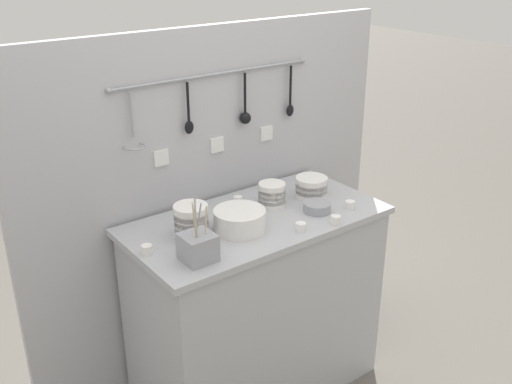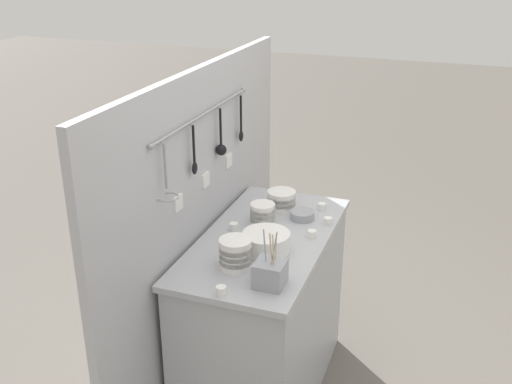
{
  "view_description": "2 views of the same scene",
  "coord_description": "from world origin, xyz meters",
  "px_view_note": "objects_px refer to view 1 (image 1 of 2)",
  "views": [
    {
      "loc": [
        -1.44,
        -1.92,
        2.1
      ],
      "look_at": [
        -0.02,
        -0.03,
        1.08
      ],
      "focal_mm": 42.0,
      "sensor_mm": 36.0,
      "label": 1
    },
    {
      "loc": [
        -2.45,
        -0.85,
        2.28
      ],
      "look_at": [
        -0.08,
        0.02,
        1.21
      ],
      "focal_mm": 42.0,
      "sensor_mm": 36.0,
      "label": 2
    }
  ],
  "objects_px": {
    "steel_mixing_bowl": "(317,207)",
    "cup_edge_far": "(350,205)",
    "plate_stack": "(240,220)",
    "bowl_stack_tall_left": "(311,187)",
    "cup_back_right": "(336,220)",
    "bowl_stack_back_corner": "(272,195)",
    "bowl_stack_wide_centre": "(191,221)",
    "cup_mid_row": "(238,200)",
    "cutlery_caddy": "(198,247)",
    "cup_back_left": "(301,227)",
    "cup_edge_near": "(147,249)"
  },
  "relations": [
    {
      "from": "plate_stack",
      "to": "cutlery_caddy",
      "type": "xyz_separation_m",
      "value": [
        -0.28,
        -0.11,
        0.01
      ]
    },
    {
      "from": "plate_stack",
      "to": "cup_back_left",
      "type": "xyz_separation_m",
      "value": [
        0.2,
        -0.16,
        -0.03
      ]
    },
    {
      "from": "cup_back_right",
      "to": "cup_back_left",
      "type": "bearing_deg",
      "value": 166.87
    },
    {
      "from": "bowl_stack_wide_centre",
      "to": "bowl_stack_back_corner",
      "type": "bearing_deg",
      "value": 4.22
    },
    {
      "from": "steel_mixing_bowl",
      "to": "cup_back_right",
      "type": "height_order",
      "value": "steel_mixing_bowl"
    },
    {
      "from": "bowl_stack_wide_centre",
      "to": "plate_stack",
      "type": "relative_size",
      "value": 0.65
    },
    {
      "from": "cutlery_caddy",
      "to": "cup_edge_near",
      "type": "distance_m",
      "value": 0.22
    },
    {
      "from": "bowl_stack_tall_left",
      "to": "bowl_stack_wide_centre",
      "type": "bearing_deg",
      "value": -179.69
    },
    {
      "from": "cup_mid_row",
      "to": "cup_edge_far",
      "type": "xyz_separation_m",
      "value": [
        0.38,
        -0.35,
        0.0
      ]
    },
    {
      "from": "bowl_stack_wide_centre",
      "to": "cutlery_caddy",
      "type": "height_order",
      "value": "cutlery_caddy"
    },
    {
      "from": "steel_mixing_bowl",
      "to": "cup_back_left",
      "type": "height_order",
      "value": "steel_mixing_bowl"
    },
    {
      "from": "plate_stack",
      "to": "steel_mixing_bowl",
      "type": "bearing_deg",
      "value": -9.15
    },
    {
      "from": "cup_mid_row",
      "to": "cup_edge_near",
      "type": "height_order",
      "value": "same"
    },
    {
      "from": "bowl_stack_back_corner",
      "to": "cup_back_left",
      "type": "bearing_deg",
      "value": -102.02
    },
    {
      "from": "bowl_stack_tall_left",
      "to": "cup_mid_row",
      "type": "xyz_separation_m",
      "value": [
        -0.33,
        0.14,
        -0.03
      ]
    },
    {
      "from": "plate_stack",
      "to": "bowl_stack_tall_left",
      "type": "bearing_deg",
      "value": 9.46
    },
    {
      "from": "cup_edge_near",
      "to": "cup_back_right",
      "type": "bearing_deg",
      "value": -18.1
    },
    {
      "from": "bowl_stack_back_corner",
      "to": "cup_back_left",
      "type": "xyz_separation_m",
      "value": [
        -0.06,
        -0.27,
        -0.04
      ]
    },
    {
      "from": "plate_stack",
      "to": "cup_mid_row",
      "type": "distance_m",
      "value": 0.27
    },
    {
      "from": "bowl_stack_wide_centre",
      "to": "cup_edge_near",
      "type": "distance_m",
      "value": 0.23
    },
    {
      "from": "bowl_stack_back_corner",
      "to": "cutlery_caddy",
      "type": "xyz_separation_m",
      "value": [
        -0.54,
        -0.22,
        0.0
      ]
    },
    {
      "from": "bowl_stack_back_corner",
      "to": "steel_mixing_bowl",
      "type": "bearing_deg",
      "value": -53.46
    },
    {
      "from": "bowl_stack_back_corner",
      "to": "cup_back_left",
      "type": "relative_size",
      "value": 2.87
    },
    {
      "from": "bowl_stack_tall_left",
      "to": "cup_mid_row",
      "type": "bearing_deg",
      "value": 156.7
    },
    {
      "from": "cup_mid_row",
      "to": "cup_edge_near",
      "type": "relative_size",
      "value": 1.0
    },
    {
      "from": "bowl_stack_wide_centre",
      "to": "cup_edge_near",
      "type": "height_order",
      "value": "bowl_stack_wide_centre"
    },
    {
      "from": "cup_back_left",
      "to": "steel_mixing_bowl",
      "type": "bearing_deg",
      "value": 28.68
    },
    {
      "from": "plate_stack",
      "to": "cup_back_left",
      "type": "distance_m",
      "value": 0.26
    },
    {
      "from": "bowl_stack_back_corner",
      "to": "cup_back_right",
      "type": "relative_size",
      "value": 2.87
    },
    {
      "from": "plate_stack",
      "to": "cup_back_right",
      "type": "relative_size",
      "value": 5.1
    },
    {
      "from": "cup_edge_far",
      "to": "bowl_stack_wide_centre",
      "type": "bearing_deg",
      "value": 164.12
    },
    {
      "from": "cup_back_left",
      "to": "bowl_stack_back_corner",
      "type": "bearing_deg",
      "value": 77.98
    },
    {
      "from": "bowl_stack_tall_left",
      "to": "steel_mixing_bowl",
      "type": "distance_m",
      "value": 0.17
    },
    {
      "from": "bowl_stack_tall_left",
      "to": "cup_back_left",
      "type": "relative_size",
      "value": 3.48
    },
    {
      "from": "bowl_stack_tall_left",
      "to": "cup_edge_far",
      "type": "height_order",
      "value": "bowl_stack_tall_left"
    },
    {
      "from": "plate_stack",
      "to": "bowl_stack_back_corner",
      "type": "bearing_deg",
      "value": 22.75
    },
    {
      "from": "steel_mixing_bowl",
      "to": "cutlery_caddy",
      "type": "height_order",
      "value": "cutlery_caddy"
    },
    {
      "from": "cup_back_right",
      "to": "bowl_stack_back_corner",
      "type": "bearing_deg",
      "value": 109.25
    },
    {
      "from": "steel_mixing_bowl",
      "to": "bowl_stack_wide_centre",
      "type": "bearing_deg",
      "value": 166.58
    },
    {
      "from": "steel_mixing_bowl",
      "to": "bowl_stack_back_corner",
      "type": "bearing_deg",
      "value": 126.54
    },
    {
      "from": "bowl_stack_tall_left",
      "to": "plate_stack",
      "type": "distance_m",
      "value": 0.48
    },
    {
      "from": "bowl_stack_tall_left",
      "to": "cup_back_right",
      "type": "bearing_deg",
      "value": -110.87
    },
    {
      "from": "bowl_stack_tall_left",
      "to": "plate_stack",
      "type": "height_order",
      "value": "bowl_stack_tall_left"
    },
    {
      "from": "cup_back_left",
      "to": "cup_edge_near",
      "type": "bearing_deg",
      "value": 160.6
    },
    {
      "from": "cup_mid_row",
      "to": "cup_back_right",
      "type": "xyz_separation_m",
      "value": [
        0.22,
        -0.43,
        0.0
      ]
    },
    {
      "from": "steel_mixing_bowl",
      "to": "cup_edge_far",
      "type": "relative_size",
      "value": 2.86
    },
    {
      "from": "bowl_stack_wide_centre",
      "to": "cutlery_caddy",
      "type": "distance_m",
      "value": 0.21
    },
    {
      "from": "bowl_stack_back_corner",
      "to": "bowl_stack_tall_left",
      "type": "bearing_deg",
      "value": -7.81
    },
    {
      "from": "bowl_stack_tall_left",
      "to": "cup_back_right",
      "type": "xyz_separation_m",
      "value": [
        -0.11,
        -0.28,
        -0.03
      ]
    },
    {
      "from": "cutlery_caddy",
      "to": "cup_edge_far",
      "type": "xyz_separation_m",
      "value": [
        0.81,
        -0.02,
        -0.04
      ]
    }
  ]
}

